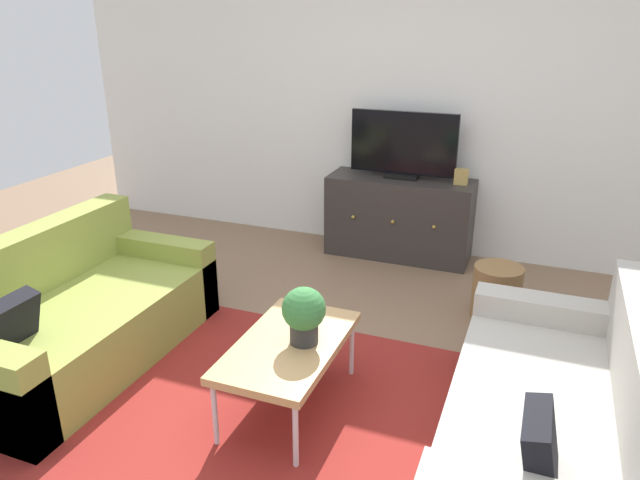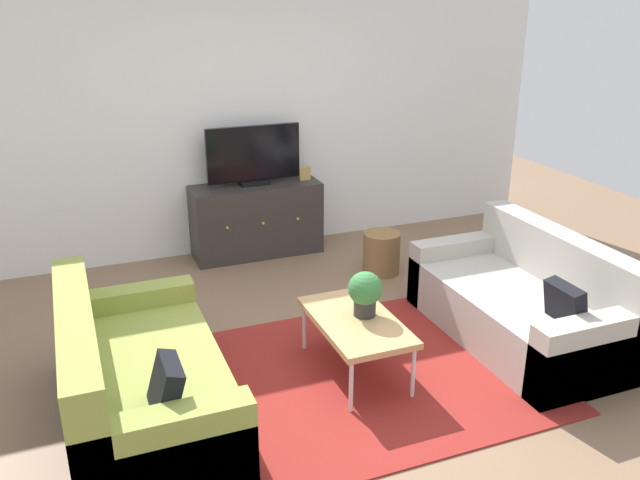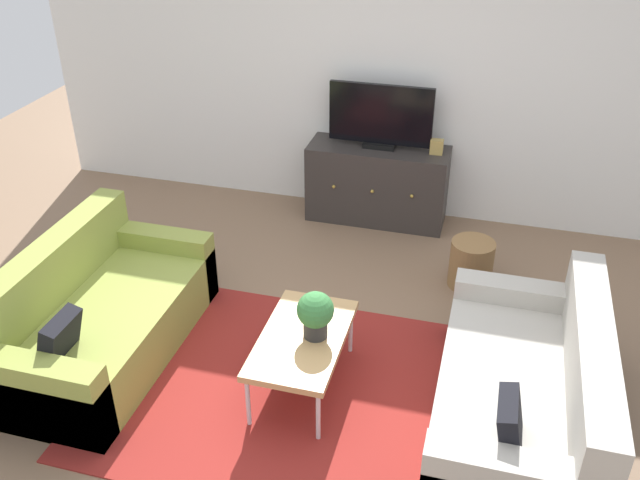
# 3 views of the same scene
# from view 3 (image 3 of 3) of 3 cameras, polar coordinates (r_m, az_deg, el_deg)

# --- Properties ---
(ground_plane) EXTENTS (10.00, 10.00, 0.00)m
(ground_plane) POSITION_cam_3_polar(r_m,az_deg,el_deg) (4.67, -1.55, -11.16)
(ground_plane) COLOR #84664C
(wall_back) EXTENTS (6.40, 0.12, 2.70)m
(wall_back) POSITION_cam_3_polar(r_m,az_deg,el_deg) (6.22, 5.25, 14.07)
(wall_back) COLOR white
(wall_back) RESTS_ON ground_plane
(area_rug) EXTENTS (2.50, 1.90, 0.01)m
(area_rug) POSITION_cam_3_polar(r_m,az_deg,el_deg) (4.56, -2.11, -12.31)
(area_rug) COLOR maroon
(area_rug) RESTS_ON ground_plane
(couch_left_side) EXTENTS (0.90, 1.71, 0.80)m
(couch_left_side) POSITION_cam_3_polar(r_m,az_deg,el_deg) (4.96, -18.17, -6.16)
(couch_left_side) COLOR olive
(couch_left_side) RESTS_ON ground_plane
(couch_right_side) EXTENTS (0.90, 1.71, 0.80)m
(couch_right_side) POSITION_cam_3_polar(r_m,az_deg,el_deg) (4.31, 17.03, -12.32)
(couch_right_side) COLOR #B2ADA3
(couch_right_side) RESTS_ON ground_plane
(coffee_table) EXTENTS (0.51, 0.91, 0.41)m
(coffee_table) POSITION_cam_3_polar(r_m,az_deg,el_deg) (4.35, -1.46, -8.27)
(coffee_table) COLOR tan
(coffee_table) RESTS_ON ground_plane
(potted_plant) EXTENTS (0.23, 0.23, 0.31)m
(potted_plant) POSITION_cam_3_polar(r_m,az_deg,el_deg) (4.23, -0.38, -6.04)
(potted_plant) COLOR #2D2D2D
(potted_plant) RESTS_ON coffee_table
(tv_console) EXTENTS (1.25, 0.47, 0.71)m
(tv_console) POSITION_cam_3_polar(r_m,az_deg,el_deg) (6.31, 4.73, 4.64)
(tv_console) COLOR #332D2B
(tv_console) RESTS_ON ground_plane
(flat_screen_tv) EXTENTS (0.91, 0.16, 0.57)m
(flat_screen_tv) POSITION_cam_3_polar(r_m,az_deg,el_deg) (6.08, 5.03, 10.09)
(flat_screen_tv) COLOR black
(flat_screen_tv) RESTS_ON tv_console
(mantel_clock) EXTENTS (0.11, 0.07, 0.13)m
(mantel_clock) POSITION_cam_3_polar(r_m,az_deg,el_deg) (6.08, 9.60, 7.58)
(mantel_clock) COLOR tan
(mantel_clock) RESTS_ON tv_console
(wicker_basket) EXTENTS (0.34, 0.34, 0.39)m
(wicker_basket) POSITION_cam_3_polar(r_m,az_deg,el_deg) (5.54, 12.35, -1.91)
(wicker_basket) COLOR olive
(wicker_basket) RESTS_ON ground_plane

